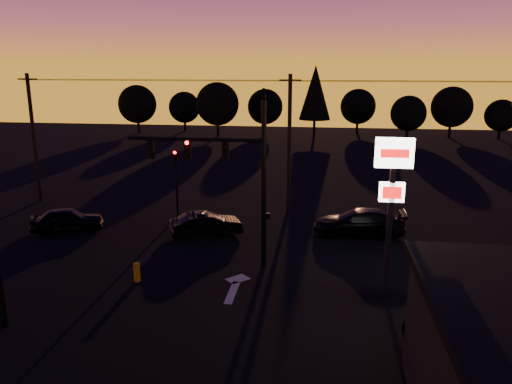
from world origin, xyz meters
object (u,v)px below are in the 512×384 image
pylon_sign (392,184)px  bollard (137,272)px  secondary_signal (176,173)px  suv_parked (473,352)px  car_left (67,220)px  car_right (359,222)px  car_mid (206,224)px  traffic_signal_mast (230,167)px

pylon_sign → bollard: bearing=179.6°
secondary_signal → pylon_sign: pylon_sign is taller
pylon_sign → suv_parked: pylon_sign is taller
secondary_signal → pylon_sign: 15.75m
secondary_signal → car_left: size_ratio=1.06×
car_left → suv_parked: bearing=-143.0°
car_right → bollard: bearing=-54.2°
bollard → suv_parked: (13.18, -5.12, 0.22)m
secondary_signal → car_mid: size_ratio=1.05×
bollard → car_left: bearing=136.7°
traffic_signal_mast → pylon_sign: traffic_signal_mast is taller
pylon_sign → car_mid: pylon_sign is taller
car_left → car_right: bearing=-107.9°
car_mid → suv_parked: car_mid is taller
bollard → suv_parked: size_ratio=0.18×
traffic_signal_mast → car_mid: size_ratio=2.08×
pylon_sign → suv_parked: size_ratio=1.42×
pylon_sign → car_right: pylon_sign is taller
traffic_signal_mast → secondary_signal: 9.19m
pylon_sign → car_right: size_ratio=1.30×
bollard → suv_parked: bearing=-21.2°
car_mid → car_right: size_ratio=0.79×
pylon_sign → car_left: size_ratio=1.66×
car_mid → pylon_sign: bearing=-149.7°
suv_parked → traffic_signal_mast: bearing=110.6°
secondary_signal → car_right: secondary_signal is taller
traffic_signal_mast → bollard: bearing=-148.3°
secondary_signal → car_left: 7.06m
secondary_signal → suv_parked: secondary_signal is taller
pylon_sign → car_mid: size_ratio=1.65×
bollard → car_right: (10.41, 7.81, 0.32)m
traffic_signal_mast → car_left: size_ratio=2.10×
bollard → car_left: 9.11m
car_left → suv_parked: 22.84m
car_right → pylon_sign: bearing=3.2°
car_right → suv_parked: size_ratio=1.09×
secondary_signal → car_right: 11.78m
pylon_sign → traffic_signal_mast: bearing=160.6°
car_left → car_mid: size_ratio=0.99×
suv_parked → car_right: bearing=71.8°
traffic_signal_mast → car_right: 9.43m
car_mid → suv_parked: (11.47, -11.65, -0.01)m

